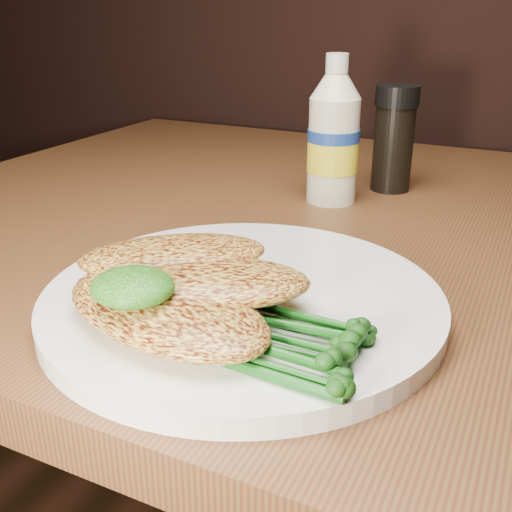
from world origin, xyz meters
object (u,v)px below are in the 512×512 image
at_px(dining_table, 384,503).
at_px(pepper_grinder, 394,139).
at_px(plate, 243,300).
at_px(mayo_bottle, 334,130).

bearing_deg(dining_table, pepper_grinder, 115.20).
relative_size(plate, mayo_bottle, 1.82).
xyz_separation_m(dining_table, plate, (-0.08, -0.24, 0.38)).
bearing_deg(plate, mayo_bottle, 96.16).
bearing_deg(mayo_bottle, pepper_grinder, 56.44).
height_order(dining_table, plate, plate).
bearing_deg(dining_table, mayo_bottle, 156.59).
bearing_deg(mayo_bottle, plate, -83.84).
height_order(dining_table, pepper_grinder, pepper_grinder).
bearing_deg(dining_table, plate, -107.84).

